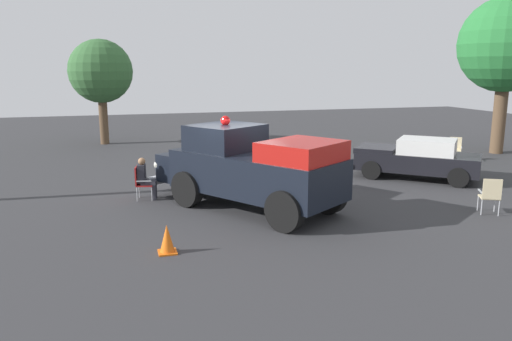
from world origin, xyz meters
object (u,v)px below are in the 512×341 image
lawn_chair_near_truck (141,180)px  lawn_chair_spare (455,147)px  spectator_seated (145,177)px  oak_tree_right (507,46)px  classic_hot_rod (416,158)px  lawn_chair_by_car (491,194)px  traffic_cone (167,239)px  vintage_fire_truck (250,167)px  oak_tree_left (101,72)px

lawn_chair_near_truck → lawn_chair_spare: size_ratio=1.00×
spectator_seated → oak_tree_right: bearing=-76.6°
classic_hot_rod → lawn_chair_by_car: classic_hot_rod is taller
lawn_chair_by_car → spectator_seated: size_ratio=0.79×
lawn_chair_near_truck → traffic_cone: (-4.72, -0.26, -0.28)m
lawn_chair_spare → spectator_seated: size_ratio=0.79×
vintage_fire_truck → traffic_cone: (-2.86, 2.65, -0.89)m
lawn_chair_by_car → lawn_chair_spare: size_ratio=1.00×
classic_hot_rod → lawn_chair_spare: (2.48, -3.59, -0.16)m
vintage_fire_truck → oak_tree_right: (5.75, -13.61, 3.71)m
classic_hot_rod → oak_tree_left: bearing=42.8°
spectator_seated → vintage_fire_truck: bearing=-123.5°
lawn_chair_spare → lawn_chair_near_truck: bearing=101.5°
lawn_chair_by_car → spectator_seated: spectator_seated is taller
classic_hot_rod → traffic_cone: classic_hot_rod is taller
oak_tree_left → spectator_seated: bearing=-173.9°
spectator_seated → oak_tree_right: (3.92, -16.39, 4.21)m
lawn_chair_near_truck → oak_tree_right: oak_tree_right is taller
lawn_chair_spare → oak_tree_left: 17.48m
classic_hot_rod → lawn_chair_by_car: bearing=171.2°
classic_hot_rod → lawn_chair_spare: 4.36m
spectator_seated → oak_tree_left: oak_tree_left is taller
vintage_fire_truck → traffic_cone: 3.99m
oak_tree_left → traffic_cone: (-16.72, -1.42, -3.41)m
spectator_seated → lawn_chair_spare: bearing=-78.3°
lawn_chair_near_truck → classic_hot_rod: bearing=-88.7°
vintage_fire_truck → lawn_chair_near_truck: vintage_fire_truck is taller
lawn_chair_spare → traffic_cone: size_ratio=1.61×
oak_tree_right → lawn_chair_near_truck: bearing=103.3°
lawn_chair_near_truck → traffic_cone: 4.74m
spectator_seated → traffic_cone: 4.71m
lawn_chair_by_car → oak_tree_left: bearing=32.0°
traffic_cone → spectator_seated: bearing=1.6°
vintage_fire_truck → lawn_chair_spare: (4.57, -10.40, -0.61)m
classic_hot_rod → lawn_chair_near_truck: (-0.23, 9.72, -0.16)m
lawn_chair_by_car → oak_tree_right: (8.18, -7.49, 4.32)m
classic_hot_rod → oak_tree_left: (11.77, 10.88, 2.97)m
vintage_fire_truck → oak_tree_left: 14.66m
vintage_fire_truck → spectator_seated: vintage_fire_truck is taller
classic_hot_rod → lawn_chair_near_truck: 9.73m
spectator_seated → oak_tree_right: oak_tree_right is taller
vintage_fire_truck → classic_hot_rod: bearing=-72.9°
classic_hot_rod → lawn_chair_spare: bearing=-55.4°
lawn_chair_by_car → spectator_seated: 9.86m
classic_hot_rod → spectator_seated: size_ratio=3.48×
lawn_chair_near_truck → lawn_chair_by_car: same height
oak_tree_right → spectator_seated: bearing=103.4°
lawn_chair_spare → oak_tree_right: bearing=-69.7°
spectator_seated → lawn_chair_near_truck: bearing=77.4°
vintage_fire_truck → lawn_chair_spare: size_ratio=6.03×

